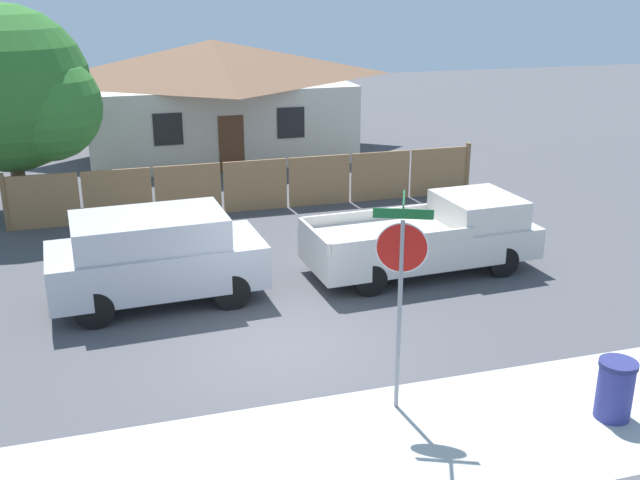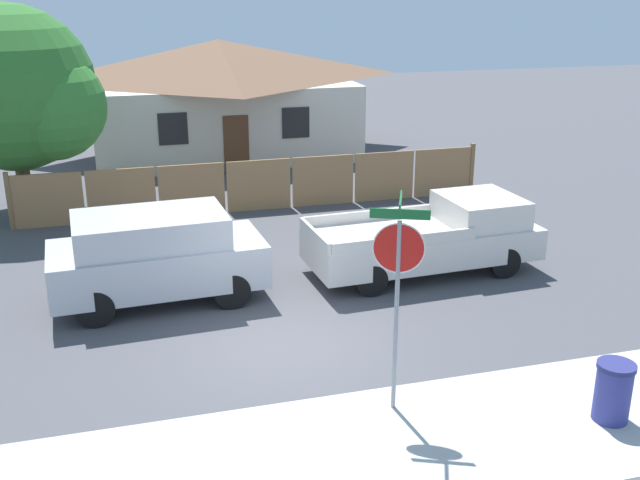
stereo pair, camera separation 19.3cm
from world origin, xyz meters
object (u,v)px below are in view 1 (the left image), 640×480
object	(u,v)px
red_suv	(155,255)
orange_pickup	(431,237)
oak_tree	(15,93)
trash_bin	(615,389)
stop_sign	(401,268)
house	(214,94)

from	to	relation	value
red_suv	orange_pickup	world-z (taller)	red_suv
oak_tree	orange_pickup	world-z (taller)	oak_tree
oak_tree	trash_bin	size ratio (longest dim) A/B	6.11
stop_sign	orange_pickup	bearing A→B (deg)	84.05
house	red_suv	size ratio (longest dim) A/B	2.31
orange_pickup	stop_sign	bearing A→B (deg)	-122.46
orange_pickup	stop_sign	size ratio (longest dim) A/B	1.56
trash_bin	stop_sign	bearing A→B (deg)	158.19
oak_tree	orange_pickup	bearing A→B (deg)	-38.23
house	orange_pickup	world-z (taller)	house
red_suv	orange_pickup	distance (m)	6.31
red_suv	house	bearing A→B (deg)	73.14
oak_tree	red_suv	distance (m)	8.33
oak_tree	stop_sign	bearing A→B (deg)	-63.63
trash_bin	red_suv	bearing A→B (deg)	134.17
oak_tree	trash_bin	xyz separation A→B (m)	(9.42, -13.95, -3.04)
red_suv	stop_sign	size ratio (longest dim) A/B	1.29
house	red_suv	world-z (taller)	house
oak_tree	red_suv	xyz separation A→B (m)	(3.01, -7.36, -2.49)
orange_pickup	trash_bin	distance (m)	6.62
stop_sign	trash_bin	bearing A→B (deg)	1.68
trash_bin	house	bearing A→B (deg)	97.72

